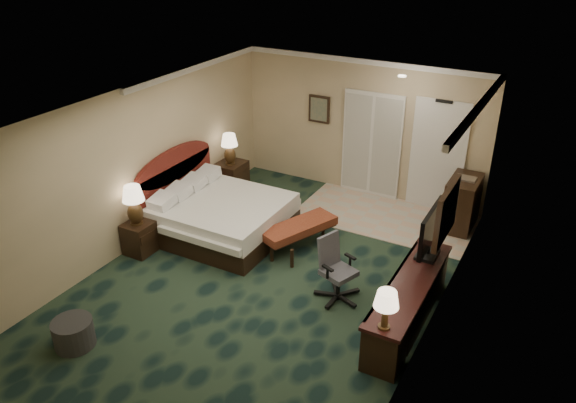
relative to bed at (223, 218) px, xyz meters
The scene contains 25 objects.
floor 1.69m from the bed, 33.76° to the right, with size 5.00×7.50×0.00m, color black.
ceiling 2.89m from the bed, 33.76° to the right, with size 5.00×7.50×0.00m, color white.
wall_back 3.31m from the bed, 64.09° to the left, with size 5.00×0.00×2.70m, color tan.
wall_front 4.97m from the bed, 73.59° to the right, with size 5.00×0.00×2.70m, color tan.
wall_left 1.78m from the bed, 140.74° to the right, with size 0.00×7.50×2.70m, color tan.
wall_right 4.11m from the bed, 13.34° to the right, with size 0.00×7.50×2.70m, color tan.
crown_molding 2.85m from the bed, 33.76° to the right, with size 5.00×7.50×0.10m, color white, non-canonical shape.
tile_patch 3.03m from the bed, 41.04° to the left, with size 3.20×1.70×0.01m, color beige.
headboard 1.13m from the bed, behind, with size 0.12×2.00×1.40m, color #4E1914, non-canonical shape.
entry_door 4.11m from the bed, 43.75° to the left, with size 1.02×0.06×2.18m, color white.
closet_doors 3.31m from the bed, 59.79° to the left, with size 1.20×0.06×2.10m, color #B7B4A3.
wall_art 3.10m from the bed, 80.34° to the left, with size 0.45×0.06×0.55m, color #4C6559.
wall_mirror 4.04m from the bed, ahead, with size 0.05×0.95×0.75m, color white.
bed is the anchor object (origin of this frame).
nightstand_near 1.44m from the bed, 128.00° to the right, with size 0.44×0.50×0.55m, color black.
nightstand_far 1.74m from the bed, 119.16° to the left, with size 0.51×0.59×0.64m, color black.
lamp_near 1.57m from the bed, 127.63° to the right, with size 0.36×0.36×0.68m, color black, non-canonical shape.
lamp_far 1.81m from the bed, 119.29° to the left, with size 0.33×0.33×0.62m, color black, non-canonical shape.
bed_bench 1.39m from the bed, ahead, with size 0.47×1.36×0.46m, color maroon.
ottoman 3.33m from the bed, 91.18° to the right, with size 0.53×0.53×0.38m, color #29292B.
desk 3.69m from the bed, 13.06° to the right, with size 0.51×2.38×0.69m, color black.
tv 3.68m from the bed, ahead, with size 0.08×0.97×0.76m, color black.
desk_lamp 4.12m from the bed, 27.56° to the right, with size 0.30×0.30×0.52m, color black, non-canonical shape.
desk_chair 2.64m from the bed, 16.46° to the right, with size 0.57×0.53×0.98m, color #3F3F49, non-canonical shape.
minibar 4.24m from the bed, 32.52° to the left, with size 0.50×0.89×0.94m, color black.
Camera 1 is at (3.75, -6.10, 4.99)m, focal length 35.00 mm.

